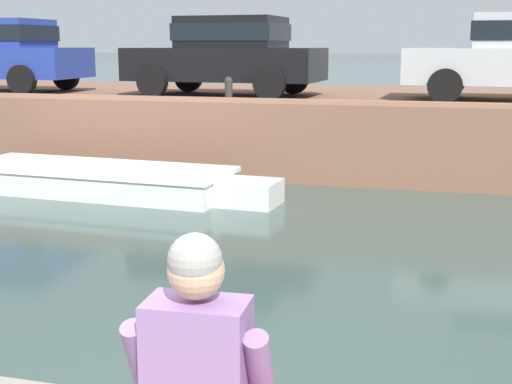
# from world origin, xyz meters

# --- Properties ---
(ground_plane) EXTENTS (400.00, 400.00, 0.00)m
(ground_plane) POSITION_xyz_m (0.00, 4.60, 0.00)
(ground_plane) COLOR #384C47
(far_quay_wall) EXTENTS (60.00, 6.00, 1.40)m
(far_quay_wall) POSITION_xyz_m (0.00, 12.20, 0.70)
(far_quay_wall) COLOR brown
(far_quay_wall) RESTS_ON ground
(far_wall_coping) EXTENTS (60.00, 0.24, 0.08)m
(far_wall_coping) POSITION_xyz_m (0.00, 9.32, 1.44)
(far_wall_coping) COLOR #9F6C52
(far_wall_coping) RESTS_ON far_quay_wall
(boat_moored_west_white) EXTENTS (5.43, 1.81, 0.46)m
(boat_moored_west_white) POSITION_xyz_m (-3.64, 7.61, 0.23)
(boat_moored_west_white) COLOR white
(boat_moored_west_white) RESTS_ON ground
(car_left_inner_black) EXTENTS (3.87, 2.09, 1.54)m
(car_left_inner_black) POSITION_xyz_m (-2.63, 10.97, 2.24)
(car_left_inner_black) COLOR black
(car_left_inner_black) RESTS_ON far_quay_wall
(mooring_bollard_mid) EXTENTS (0.15, 0.15, 0.44)m
(mooring_bollard_mid) POSITION_xyz_m (-2.15, 9.45, 1.64)
(mooring_bollard_mid) COLOR #2D2B28
(mooring_bollard_mid) RESTS_ON far_quay_wall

